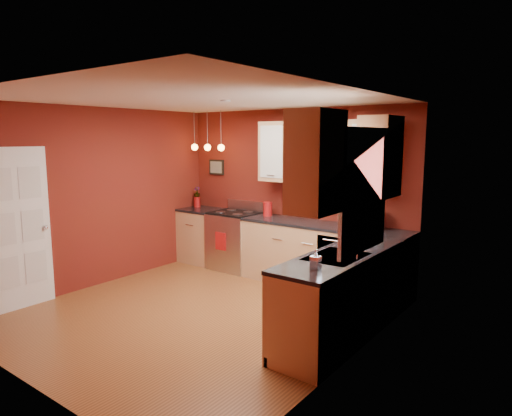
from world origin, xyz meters
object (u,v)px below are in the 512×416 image
Objects in this scene: gas_range at (235,240)px; coffee_maker at (377,220)px; red_canister at (268,209)px; sink at (337,259)px; soap_pump at (316,259)px.

coffee_maker is (2.39, 0.11, 0.58)m from gas_range.
coffee_maker is (1.78, 0.03, 0.01)m from red_canister.
sink reaches higher than gas_range.
coffee_maker is at bearing 2.69° from gas_range.
soap_pump is (2.68, -2.05, 0.55)m from gas_range.
gas_range is 5.86× the size of soap_pump.
sink is at bearing 96.34° from soap_pump.
coffee_maker reaches higher than red_canister.
gas_range is 5.02× the size of red_canister.
coffee_maker is 2.18m from soap_pump.
sink is at bearing -100.52° from coffee_maker.
coffee_maker is at bearing 98.06° from sink.
sink is at bearing -38.21° from red_canister.
sink is 2.61× the size of coffee_maker.
sink reaches higher than red_canister.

